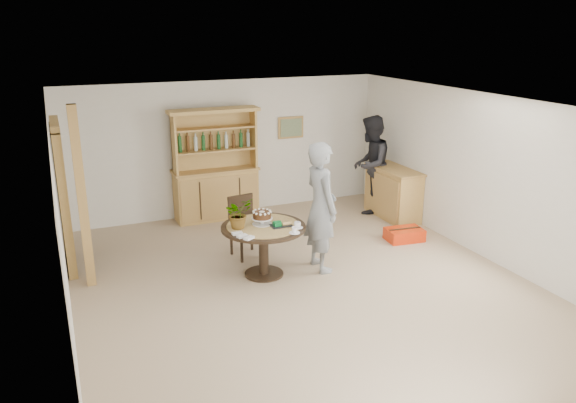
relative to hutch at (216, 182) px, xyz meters
The scene contains 17 objects.
ground 3.33m from the hutch, 84.71° to the right, with size 7.00×7.00×0.00m, color tan.
room_shell 3.41m from the hutch, 84.65° to the right, with size 6.04×7.04×2.52m.
doorway 2.94m from the hutch, 154.78° to the right, with size 0.13×1.10×2.18m.
pine_post 3.20m from the hutch, 139.62° to the right, with size 0.12×0.12×2.50m, color #B0874A.
hutch is the anchor object (origin of this frame).
sideboard 3.29m from the hutch, 22.21° to the right, with size 0.54×1.26×0.94m.
dining_table 2.69m from the hutch, 91.65° to the right, with size 1.20×1.20×0.76m.
dining_chair 1.87m from the hutch, 92.72° to the right, with size 0.48×0.48×0.95m.
birthday_cake 2.65m from the hutch, 91.68° to the right, with size 0.30×0.30×0.20m.
flower_vase 2.69m from the hutch, 99.19° to the right, with size 0.38×0.33×0.42m, color #3F7233.
gift_tray 2.82m from the hutch, 87.21° to the right, with size 0.30×0.20×0.08m.
coffee_cup_a 2.99m from the hutch, 83.80° to the right, with size 0.15×0.15×0.09m.
coffee_cup_b 3.15m from the hutch, 86.31° to the right, with size 0.15×0.15×0.08m.
napkins 3.05m from the hutch, 99.21° to the right, with size 0.24×0.33×0.03m.
teen_boy 2.91m from the hutch, 74.53° to the right, with size 0.69×0.46×1.91m, color gray.
adult_person 2.92m from the hutch, 15.69° to the right, with size 0.90×0.70×1.85m, color black.
red_suitcase 3.52m from the hutch, 42.41° to the right, with size 0.64×0.46×0.21m.
Camera 1 is at (-2.96, -6.41, 3.47)m, focal length 35.00 mm.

